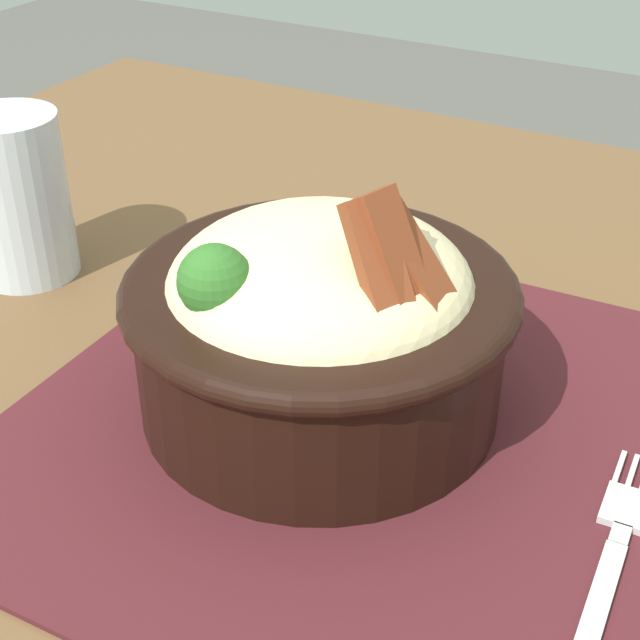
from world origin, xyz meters
TOP-DOWN VIEW (x-y plane):
  - table at (0.00, 0.00)m, footprint 1.00×0.91m
  - placemat at (0.03, 0.02)m, footprint 0.39×0.35m
  - bowl at (-0.02, 0.02)m, footprint 0.21×0.21m
  - fork at (0.14, -0.00)m, footprint 0.02×0.12m
  - drinking_glass at (-0.25, 0.06)m, footprint 0.06×0.06m

SIDE VIEW (x-z plane):
  - table at x=0.00m, z-range 0.29..1.00m
  - placemat at x=0.03m, z-range 0.71..0.71m
  - fork at x=0.14m, z-range 0.71..0.72m
  - drinking_glass at x=-0.25m, z-range 0.70..0.81m
  - bowl at x=-0.02m, z-range 0.70..0.83m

